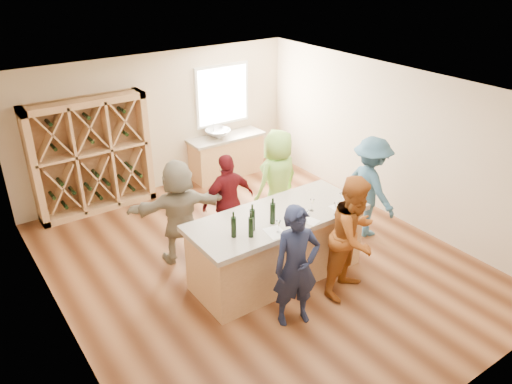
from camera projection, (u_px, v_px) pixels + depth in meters
floor at (258, 263)px, 8.18m from camera, size 6.00×7.00×0.10m
ceiling at (258, 89)px, 6.89m from camera, size 6.00×7.00×0.10m
wall_back at (158, 122)px, 10.14m from camera, size 6.00×0.10×2.80m
wall_front at (465, 310)px, 4.93m from camera, size 6.00×0.10×2.80m
wall_left at (50, 246)px, 5.97m from camera, size 0.10×7.00×2.80m
wall_right at (394, 143)px, 9.10m from camera, size 0.10×7.00×2.80m
window_frame at (222, 95)px, 10.70m from camera, size 1.30×0.06×1.30m
window_pane at (223, 95)px, 10.67m from camera, size 1.18×0.01×1.18m
wine_rack at (92, 156)px, 9.30m from camera, size 2.20×0.45×2.20m
back_counter_base at (227, 157)px, 11.03m from camera, size 1.60×0.58×0.86m
back_counter_top at (226, 137)px, 10.83m from camera, size 1.70×0.62×0.06m
sink at (218, 134)px, 10.67m from camera, size 0.54×0.54×0.19m
faucet at (213, 129)px, 10.78m from camera, size 0.02×0.02×0.30m
tasting_counter_base at (277, 248)px, 7.59m from camera, size 2.60×1.00×1.00m
tasting_counter_top at (277, 217)px, 7.34m from camera, size 2.72×1.12×0.08m
wine_bottle_a at (234, 227)px, 6.71m from camera, size 0.09×0.09×0.30m
wine_bottle_b at (251, 227)px, 6.72m from camera, size 0.08×0.08×0.29m
wine_bottle_c at (252, 220)px, 6.87m from camera, size 0.09×0.09×0.32m
wine_bottle_e at (273, 213)px, 7.04m from camera, size 0.10×0.10×0.32m
wine_glass_a at (278, 227)px, 6.84m from camera, size 0.08×0.08×0.19m
wine_glass_b at (306, 216)px, 7.09m from camera, size 0.09×0.09×0.20m
wine_glass_c at (336, 209)px, 7.29m from camera, size 0.08×0.08×0.19m
wine_glass_d at (312, 205)px, 7.40m from camera, size 0.09×0.09×0.20m
wine_glass_e at (341, 199)px, 7.57m from camera, size 0.08×0.08×0.20m
tasting_menu_a at (275, 232)px, 6.88m from camera, size 0.29×0.37×0.00m
tasting_menu_b at (309, 221)px, 7.17m from camera, size 0.26×0.31×0.00m
tasting_menu_c at (340, 209)px, 7.49m from camera, size 0.26×0.33×0.00m
person_near_left at (296, 267)px, 6.50m from camera, size 0.75×0.63×1.75m
person_near_right at (354, 236)px, 7.08m from camera, size 1.00×0.73×1.85m
person_server at (370, 187)px, 8.58m from camera, size 0.69×1.23×1.80m
person_far_mid at (228, 201)px, 8.29m from camera, size 0.97×0.50×1.64m
person_far_right at (278, 180)px, 8.80m from camera, size 0.96×0.69×1.83m
person_far_left at (179, 211)px, 7.87m from camera, size 1.70×0.97×1.73m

